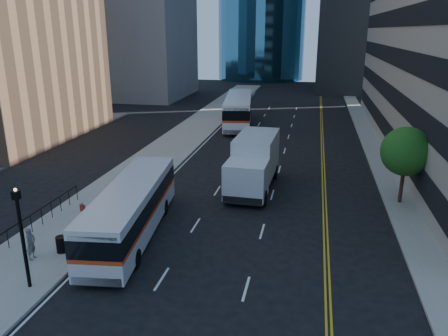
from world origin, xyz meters
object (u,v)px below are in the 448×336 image
Objects in this scene: box_truck at (254,162)px; trash_can at (62,244)px; lamp_post at (22,234)px; bus_rear at (238,109)px; street_tree at (406,152)px; pedestrian at (31,244)px; bus_front at (132,209)px.

box_truck is 9.54× the size of trash_can.
lamp_post reaches higher than bus_rear.
street_tree is 22.83m from pedestrian.
lamp_post is at bearing -118.43° from bus_front.
trash_can is at bearing -103.36° from bus_rear.
box_truck is 14.48m from trash_can.
bus_front is 10.54m from box_truck.
lamp_post is (-18.00, -14.00, -0.92)m from street_tree.
street_tree is 6.04× the size of trash_can.
pedestrian reaches higher than trash_can.
bus_rear is 16.45× the size of trash_can.
box_truck is 4.79× the size of pedestrian.
street_tree is 22.82m from lamp_post.
bus_rear reaches higher than trash_can.
box_truck is (4.94, -21.95, 0.09)m from bus_rear.
bus_rear is 33.91m from trash_can.
bus_front is 6.96× the size of pedestrian.
lamp_post is at bearing -116.01° from box_truck.
bus_rear is at bearing -9.69° from pedestrian.
bus_front is (-15.60, -7.95, -2.02)m from street_tree.
bus_rear is at bearing 84.25° from trash_can.
street_tree is at bearing -61.14° from pedestrian.
pedestrian is (-19.38, -11.76, -2.65)m from street_tree.
street_tree is 3.03× the size of pedestrian.
trash_can is at bearing 95.91° from lamp_post.
street_tree is at bearing 37.87° from lamp_post.
pedestrian is at bearing -124.28° from box_truck.
pedestrian is at bearing -141.60° from bus_front.
bus_rear is 34.98m from pedestrian.
box_truck is at bearing 51.12° from bus_front.
bus_front is at bearing -47.20° from pedestrian.
box_truck is at bearing 174.42° from street_tree.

